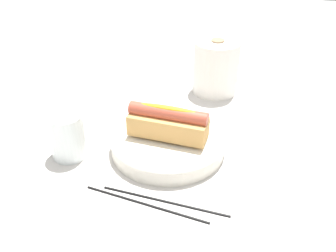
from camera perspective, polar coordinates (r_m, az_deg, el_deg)
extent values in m
plane|color=beige|center=(0.74, -1.82, -3.95)|extent=(2.40, 2.40, 0.00)
cylinder|color=silver|center=(0.74, 0.00, -2.63)|extent=(0.22, 0.22, 0.03)
torus|color=silver|center=(0.73, 0.00, -1.70)|extent=(0.23, 0.23, 0.01)
cube|color=tan|center=(0.72, 0.00, 0.00)|extent=(0.16, 0.07, 0.04)
cylinder|color=#B24C38|center=(0.70, 0.00, 1.90)|extent=(0.15, 0.05, 0.03)
ellipsoid|color=gold|center=(0.70, 0.00, 2.72)|extent=(0.11, 0.03, 0.01)
cylinder|color=white|center=(0.74, -14.88, -1.35)|extent=(0.07, 0.07, 0.09)
cylinder|color=silver|center=(0.74, -14.77, -1.96)|extent=(0.06, 0.06, 0.07)
cylinder|color=white|center=(0.94, 7.21, 8.80)|extent=(0.11, 0.11, 0.13)
cylinder|color=#997A5B|center=(0.91, 7.50, 12.63)|extent=(0.03, 0.03, 0.00)
cylinder|color=black|center=(0.64, -0.47, -11.16)|extent=(0.22, 0.04, 0.01)
cylinder|color=black|center=(0.63, -3.39, -11.56)|extent=(0.22, 0.05, 0.01)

